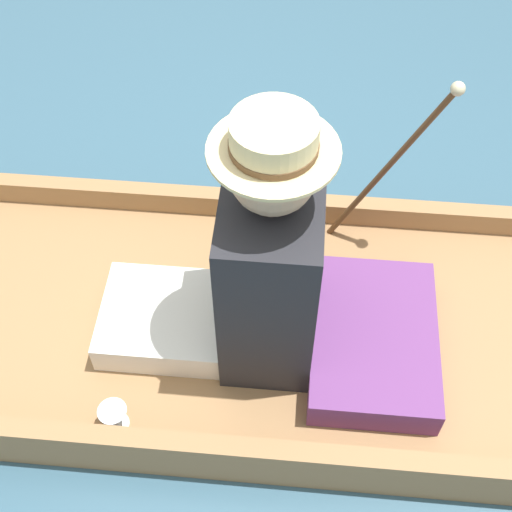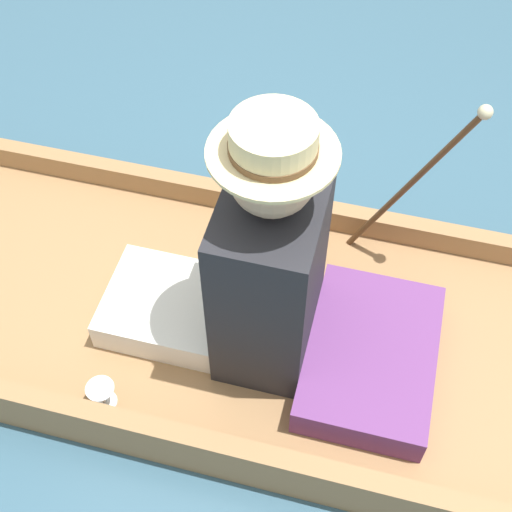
# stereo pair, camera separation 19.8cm
# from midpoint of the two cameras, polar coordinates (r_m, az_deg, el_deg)

# --- Properties ---
(ground_plane) EXTENTS (16.00, 16.00, 0.00)m
(ground_plane) POSITION_cam_midpoint_polar(r_m,az_deg,el_deg) (2.46, -3.61, -6.62)
(ground_plane) COLOR #385B70
(punt_boat) EXTENTS (1.01, 3.23, 0.20)m
(punt_boat) POSITION_cam_midpoint_polar(r_m,az_deg,el_deg) (2.40, -3.69, -5.85)
(punt_boat) COLOR #997047
(punt_boat) RESTS_ON ground_plane
(seat_cushion) EXTENTS (0.56, 0.39, 0.12)m
(seat_cushion) POSITION_cam_midpoint_polar(r_m,az_deg,el_deg) (2.27, 6.88, -6.90)
(seat_cushion) COLOR #6B3875
(seat_cushion) RESTS_ON punt_boat
(seated_person) EXTENTS (0.38, 0.70, 0.92)m
(seated_person) POSITION_cam_midpoint_polar(r_m,az_deg,el_deg) (2.03, -3.09, -1.26)
(seated_person) COLOR white
(seated_person) RESTS_ON punt_boat
(teddy_bear) EXTENTS (0.25, 0.15, 0.36)m
(teddy_bear) POSITION_cam_midpoint_polar(r_m,az_deg,el_deg) (2.40, -1.24, 2.76)
(teddy_bear) COLOR tan
(teddy_bear) RESTS_ON punt_boat
(wine_glass) EXTENTS (0.09, 0.09, 0.09)m
(wine_glass) POSITION_cam_midpoint_polar(r_m,az_deg,el_deg) (2.19, -13.96, -12.43)
(wine_glass) COLOR silver
(wine_glass) RESTS_ON punt_boat
(walking_cane) EXTENTS (0.04, 0.34, 0.70)m
(walking_cane) POSITION_cam_midpoint_polar(r_m,az_deg,el_deg) (2.29, 9.06, 8.01)
(walking_cane) COLOR brown
(walking_cane) RESTS_ON punt_boat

